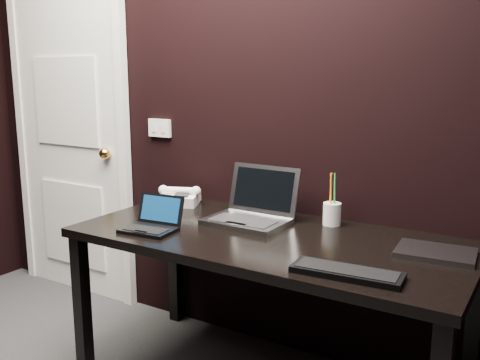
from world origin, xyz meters
The scene contains 11 objects.
wall_back centered at (0.00, 1.80, 1.30)m, with size 4.00×4.00×0.00m, color black.
door centered at (-1.35, 1.78, 1.04)m, with size 0.99×0.10×2.14m.
wall_switch centered at (-0.62, 1.79, 1.12)m, with size 0.15×0.02×0.10m.
desk centered at (0.30, 1.40, 0.66)m, with size 1.70×0.80×0.74m.
netbook centered at (-0.18, 1.19, 0.77)m, with size 0.25×0.23×0.15m.
silver_laptop centered at (0.13, 1.53, 0.79)m, with size 0.37×0.33×0.25m.
ext_keyboard centered at (0.75, 1.13, 0.75)m, with size 0.39×0.16×0.02m.
closed_laptop centered at (0.97, 1.51, 0.75)m, with size 0.31×0.23×0.02m.
desk_phone centered at (-0.36, 1.63, 0.78)m, with size 0.24×0.23×0.11m.
mobile_phone centered at (-0.39, 1.40, 0.77)m, with size 0.05×0.05×0.08m.
pen_cup centered at (0.47, 1.69, 0.80)m, with size 0.09×0.09×0.24m.
Camera 1 is at (1.36, -0.55, 1.43)m, focal length 40.00 mm.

